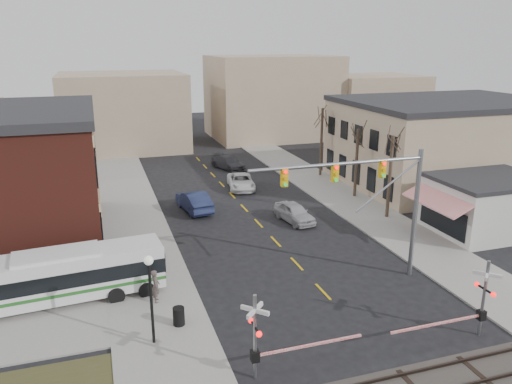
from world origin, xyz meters
TOP-DOWN VIEW (x-y plane):
  - ground at (0.00, 0.00)m, footprint 160.00×160.00m
  - sidewalk_west at (-9.50, 20.00)m, footprint 5.00×60.00m
  - sidewalk_east at (9.50, 20.00)m, footprint 5.00×60.00m
  - tan_building at (22.00, 20.00)m, footprint 20.30×15.30m
  - awning_shop at (15.97, 7.00)m, footprint 9.74×6.20m
  - tree_east_a at (10.50, 12.00)m, footprint 0.28×0.28m
  - tree_east_b at (10.80, 18.00)m, footprint 0.28×0.28m
  - tree_east_c at (11.00, 26.00)m, footprint 0.28×0.28m
  - transit_bus at (-14.40, 5.29)m, footprint 11.45×3.46m
  - traffic_signal_mast at (3.22, 2.42)m, footprint 10.68×0.30m
  - rr_crossing_west at (-5.73, -4.16)m, footprint 5.60×1.36m
  - rr_crossing_east at (5.02, -4.42)m, footprint 5.60×1.36m
  - street_lamp at (-10.01, -0.28)m, footprint 0.44×0.44m
  - trash_bin at (-8.59, 0.91)m, footprint 0.60×0.60m
  - car_a at (2.90, 13.55)m, footprint 2.47×4.68m
  - car_b at (-4.28, 18.75)m, footprint 2.52×5.41m
  - car_c at (1.45, 23.95)m, footprint 3.20×5.49m
  - car_d at (2.35, 32.15)m, footprint 3.69×5.39m
  - pedestrian_near at (-9.39, 3.66)m, footprint 0.52×0.73m
  - pedestrian_far at (-10.12, 7.99)m, footprint 1.02×0.91m

SIDE VIEW (x-z plane):
  - ground at x=0.00m, z-range 0.00..0.00m
  - sidewalk_west at x=-9.50m, z-range 0.00..0.12m
  - sidewalk_east at x=9.50m, z-range 0.00..0.12m
  - trash_bin at x=-8.59m, z-range 0.12..1.07m
  - car_c at x=1.45m, z-range 0.00..1.44m
  - car_d at x=2.35m, z-range 0.00..1.45m
  - car_a at x=2.90m, z-range 0.00..1.52m
  - car_b at x=-4.28m, z-range 0.00..1.72m
  - pedestrian_far at x=-10.12m, z-range 0.12..1.85m
  - pedestrian_near at x=-9.39m, z-range 0.12..2.01m
  - transit_bus at x=-14.40m, z-range 0.20..3.10m
  - rr_crossing_west at x=-5.73m, z-range -0.03..3.97m
  - rr_crossing_east at x=5.02m, z-range -0.03..3.97m
  - awning_shop at x=15.97m, z-range 0.01..4.31m
  - tree_east_b at x=10.80m, z-range 0.12..6.42m
  - street_lamp at x=-10.01m, z-range 1.07..5.58m
  - tree_east_a at x=10.50m, z-range 0.12..6.87m
  - tree_east_c at x=11.00m, z-range 0.12..7.32m
  - tan_building at x=22.00m, z-range 0.01..8.51m
  - traffic_signal_mast at x=3.22m, z-range 1.78..9.78m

